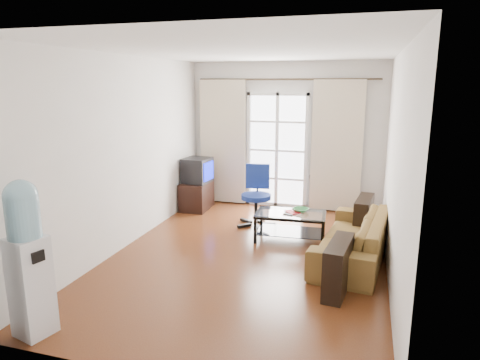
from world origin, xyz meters
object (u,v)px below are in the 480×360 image
crt_tv (196,170)px  coffee_table (290,223)px  task_chair (256,208)px  water_cooler (27,256)px  sofa (353,237)px  tv_stand (197,195)px

crt_tv → coffee_table: bearing=-24.9°
task_chair → water_cooler: 3.89m
task_chair → water_cooler: (-1.20, -3.67, 0.48)m
crt_tv → water_cooler: water_cooler is taller
sofa → crt_tv: bearing=-111.6°
sofa → water_cooler: water_cooler is taller
sofa → tv_stand: 3.30m
tv_stand → sofa: bearing=-30.3°
tv_stand → crt_tv: size_ratio=1.31×
crt_tv → water_cooler: 4.28m
task_chair → sofa: bearing=-39.5°
crt_tv → task_chair: task_chair is taller
tv_stand → water_cooler: 4.30m
sofa → crt_tv: 3.33m
sofa → coffee_table: size_ratio=1.97×
coffee_table → tv_stand: bearing=150.3°
coffee_table → water_cooler: 3.69m
sofa → task_chair: task_chair is taller
sofa → coffee_table: (-0.93, 0.44, -0.03)m
coffee_table → crt_tv: 2.32m
task_chair → coffee_table: bearing=-46.3°
crt_tv → task_chair: 1.51m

